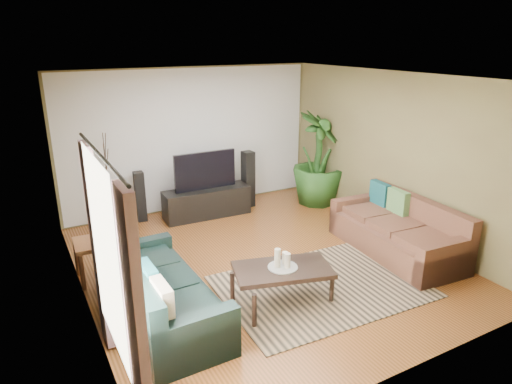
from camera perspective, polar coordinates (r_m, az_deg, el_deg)
floor at (r=6.93m, az=0.81°, el=-8.72°), size 5.50×5.50×0.00m
ceiling at (r=6.17m, az=0.92°, el=14.13°), size 5.50×5.50×0.00m
wall_back at (r=8.84m, az=-8.04°, el=6.51°), size 5.00×0.00×5.00m
wall_front at (r=4.41m, az=18.98°, el=-7.12°), size 5.00×0.00×5.00m
wall_left at (r=5.68m, az=-21.65°, el=-1.61°), size 0.00×5.50×5.50m
wall_right at (r=7.92m, az=16.84°, el=4.45°), size 0.00×5.50×5.50m
backwall_panel at (r=8.83m, az=-8.02°, el=6.50°), size 4.90×0.00×4.90m
window_pane at (r=4.19m, az=-18.33°, el=-7.67°), size 0.00×1.80×1.80m
curtain_near at (r=3.68m, az=-14.74°, el=-15.77°), size 0.08×0.35×2.20m
curtain_far at (r=4.97m, az=-19.18°, el=-6.66°), size 0.08×0.35×2.20m
curtain_rod at (r=3.90m, az=-18.95°, el=4.43°), size 0.03×1.90×0.03m
sofa_left at (r=5.58m, az=-11.69°, el=-11.44°), size 0.99×2.22×0.85m
sofa_right at (r=7.38m, az=17.15°, el=-4.20°), size 1.14×2.25×0.85m
area_rug at (r=6.35m, az=8.17°, el=-11.60°), size 2.75×2.00×0.01m
coffee_table at (r=5.86m, az=3.31°, el=-11.54°), size 1.33×0.96×0.49m
candle_tray at (r=5.73m, az=3.36°, el=-9.35°), size 0.37×0.37×0.02m
candle_tall at (r=5.67m, az=2.70°, el=-8.23°), size 0.08×0.08×0.24m
candle_mid at (r=5.68m, az=3.94°, el=-8.52°), size 0.08×0.08×0.19m
candle_short at (r=5.77m, az=3.65°, el=-8.21°), size 0.08×0.08×0.15m
tv_stand at (r=8.59m, az=-6.18°, el=-1.30°), size 1.62×0.54×0.54m
television at (r=8.42m, az=-6.37°, el=2.68°), size 1.18×0.06×0.70m
speaker_left at (r=8.52m, az=-14.29°, el=-0.56°), size 0.17×0.19×0.93m
speaker_right at (r=8.97m, az=-1.00°, el=1.63°), size 0.21×0.24×1.11m
potted_plant at (r=9.12m, az=7.79°, el=4.10°), size 1.44×1.44×1.83m
plant_pot at (r=9.35m, az=7.59°, el=-0.56°), size 0.34×0.34×0.26m
pedestal at (r=8.52m, az=-17.60°, el=-3.08°), size 0.35×0.35×0.31m
vase at (r=8.42m, az=-17.79°, el=-1.19°), size 0.29×0.29×0.40m
side_table at (r=6.74m, az=-19.29°, el=-7.98°), size 0.56×0.56×0.57m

